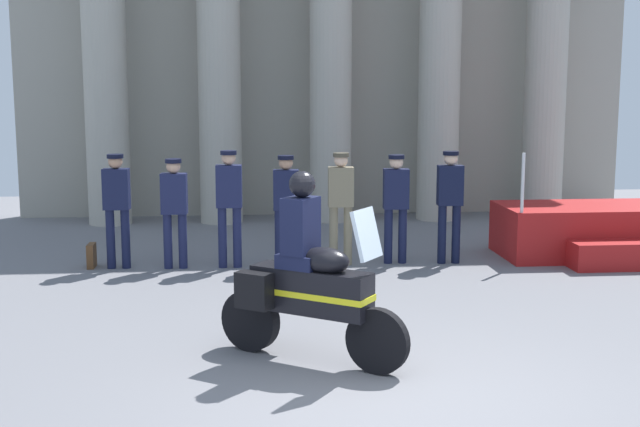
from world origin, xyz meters
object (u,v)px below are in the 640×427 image
officer_in_row_1 (174,204)px  officer_in_row_4 (341,199)px  officer_in_row_3 (286,201)px  briefcase_on_ground (92,256)px  officer_in_row_6 (450,197)px  officer_in_row_0 (117,201)px  officer_in_row_5 (396,200)px  motorcycle_with_rider (305,283)px  officer_in_row_2 (229,199)px  reviewing_stand (607,232)px

officer_in_row_1 → officer_in_row_4: officer_in_row_4 is taller
officer_in_row_1 → officer_in_row_3: 1.66m
briefcase_on_ground → officer_in_row_4: bearing=-2.4°
officer_in_row_4 → officer_in_row_6: (1.67, -0.02, 0.01)m
officer_in_row_0 → officer_in_row_1: bearing=177.4°
officer_in_row_4 → officer_in_row_5: size_ratio=1.02×
motorcycle_with_rider → officer_in_row_4: bearing=113.6°
officer_in_row_1 → briefcase_on_ground: size_ratio=4.56×
officer_in_row_2 → officer_in_row_3: officer_in_row_2 is taller
officer_in_row_0 → officer_in_row_6: officer_in_row_6 is taller
reviewing_stand → officer_in_row_3: bearing=-176.9°
officer_in_row_0 → officer_in_row_4: same height
officer_in_row_6 → officer_in_row_3: bearing=2.4°
officer_in_row_3 → officer_in_row_1: bearing=2.5°
officer_in_row_5 → officer_in_row_6: officer_in_row_6 is taller
officer_in_row_3 → officer_in_row_4: 0.83m
reviewing_stand → officer_in_row_1: size_ratio=2.05×
reviewing_stand → officer_in_row_0: reviewing_stand is taller
reviewing_stand → briefcase_on_ground: bearing=-179.2°
officer_in_row_0 → officer_in_row_4: size_ratio=1.00×
officer_in_row_2 → officer_in_row_6: officer_in_row_2 is taller
officer_in_row_2 → briefcase_on_ground: 2.25m
officer_in_row_1 → officer_in_row_5: size_ratio=0.98×
officer_in_row_5 → officer_in_row_1: bearing=3.7°
briefcase_on_ground → officer_in_row_2: bearing=-5.0°
officer_in_row_3 → briefcase_on_ground: officer_in_row_3 is taller
reviewing_stand → officer_in_row_5: bearing=-176.5°
officer_in_row_6 → briefcase_on_ground: officer_in_row_6 is taller
officer_in_row_2 → officer_in_row_5: officer_in_row_2 is taller
officer_in_row_1 → officer_in_row_3: bearing=-177.5°
officer_in_row_6 → officer_in_row_2: bearing=2.6°
reviewing_stand → briefcase_on_ground: reviewing_stand is taller
officer_in_row_5 → officer_in_row_3: bearing=4.9°
officer_in_row_2 → officer_in_row_3: (0.85, 0.01, -0.05)m
officer_in_row_4 → reviewing_stand: bearing=-173.9°
reviewing_stand → officer_in_row_6: (-2.64, -0.29, 0.63)m
officer_in_row_3 → motorcycle_with_rider: (-0.03, -4.40, -0.20)m
officer_in_row_1 → officer_in_row_4: 2.48m
officer_in_row_6 → motorcycle_with_rider: size_ratio=0.91×
officer_in_row_0 → motorcycle_with_rider: motorcycle_with_rider is taller
reviewing_stand → officer_in_row_5: size_ratio=2.02×
motorcycle_with_rider → officer_in_row_5: bearing=103.6°
reviewing_stand → officer_in_row_3: size_ratio=2.01×
reviewing_stand → officer_in_row_0: 7.67m
officer_in_row_4 → motorcycle_with_rider: (-0.86, -4.41, -0.22)m
officer_in_row_3 → officer_in_row_5: officer_in_row_3 is taller
officer_in_row_1 → officer_in_row_6: bearing=-177.6°
officer_in_row_2 → officer_in_row_5: bearing=-175.6°
officer_in_row_6 → motorcycle_with_rider: (-2.53, -4.39, -0.23)m
reviewing_stand → motorcycle_with_rider: (-5.17, -4.68, 0.40)m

